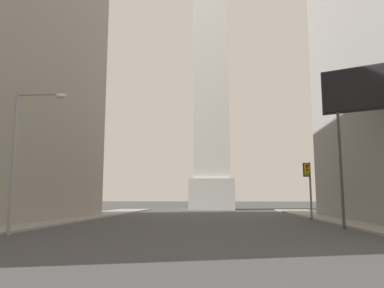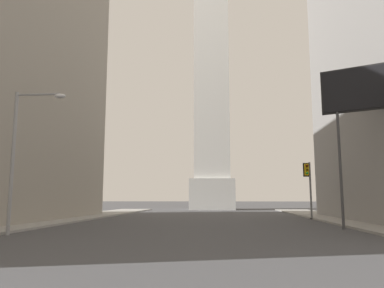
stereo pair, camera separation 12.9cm
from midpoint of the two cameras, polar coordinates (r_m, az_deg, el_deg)
The scene contains 5 objects.
sidewalk_left at distance 28.55m, azimuth -25.99°, elevation -11.21°, with size 5.00×73.90×0.15m, color gray.
obelisk at distance 70.36m, azimuth 2.86°, elevation 16.23°, with size 7.49×7.49×64.63m.
traffic_light_mid_right at distance 37.20m, azimuth 17.25°, elevation -5.46°, with size 0.78×0.51×5.32m.
street_lamp at distance 22.67m, azimuth -24.57°, elevation -0.14°, with size 2.93×0.36×7.88m.
billboard_sign at distance 26.73m, azimuth 25.24°, elevation 6.92°, with size 5.32×2.56×10.49m.
Camera 1 is at (1.72, -2.48, 1.99)m, focal length 35.00 mm.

